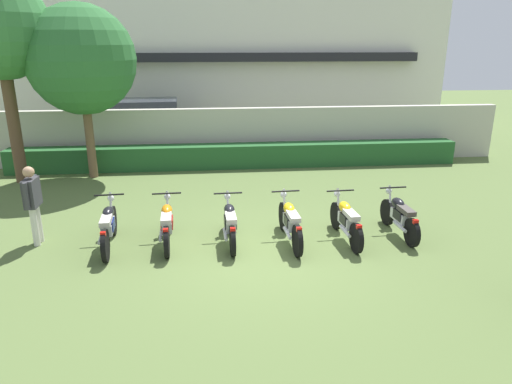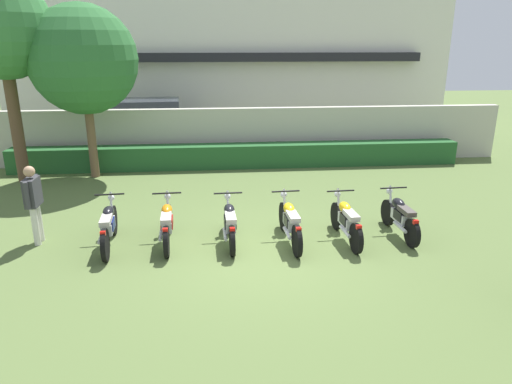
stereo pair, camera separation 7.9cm
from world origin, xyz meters
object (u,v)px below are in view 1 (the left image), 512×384
at_px(parked_car, 146,125).
at_px(motorcycle_in_row_0, 108,226).
at_px(motorcycle_in_row_2, 230,223).
at_px(motorcycle_in_row_3, 290,222).
at_px(inspector_person, 33,199).
at_px(motorcycle_in_row_1, 167,223).
at_px(motorcycle_in_row_4, 346,220).
at_px(motorcycle_in_row_5, 400,216).
at_px(tree_far_side, 81,60).

xyz_separation_m(parked_car, motorcycle_in_row_0, (0.30, -9.18, -0.48)).
height_order(motorcycle_in_row_0, motorcycle_in_row_2, motorcycle_in_row_0).
distance_m(motorcycle_in_row_0, motorcycle_in_row_3, 3.67).
bearing_deg(inspector_person, motorcycle_in_row_1, -6.46).
xyz_separation_m(motorcycle_in_row_4, motorcycle_in_row_5, (1.21, 0.15, -0.00)).
bearing_deg(motorcycle_in_row_3, motorcycle_in_row_0, 85.23).
bearing_deg(motorcycle_in_row_4, tree_far_side, 46.15).
bearing_deg(motorcycle_in_row_1, motorcycle_in_row_0, 89.30).
distance_m(parked_car, motorcycle_in_row_2, 9.63).
xyz_separation_m(motorcycle_in_row_2, inspector_person, (-3.94, 0.38, 0.52)).
height_order(motorcycle_in_row_3, motorcycle_in_row_4, motorcycle_in_row_3).
bearing_deg(motorcycle_in_row_1, motorcycle_in_row_3, -96.35).
bearing_deg(motorcycle_in_row_5, parked_car, 32.09).
bearing_deg(motorcycle_in_row_3, motorcycle_in_row_5, -89.26).
relative_size(parked_car, inspector_person, 2.81).
relative_size(parked_car, motorcycle_in_row_5, 2.55).
xyz_separation_m(tree_far_side, motorcycle_in_row_2, (3.93, -5.40, -3.03)).
bearing_deg(motorcycle_in_row_2, motorcycle_in_row_0, 87.42).
relative_size(parked_car, motorcycle_in_row_2, 2.52).
height_order(tree_far_side, motorcycle_in_row_4, tree_far_side).
xyz_separation_m(motorcycle_in_row_2, motorcycle_in_row_5, (3.62, 0.05, -0.00)).
xyz_separation_m(parked_car, motorcycle_in_row_5, (6.36, -9.18, -0.49)).
relative_size(parked_car, motorcycle_in_row_1, 2.46).
distance_m(motorcycle_in_row_1, motorcycle_in_row_4, 3.69).
distance_m(motorcycle_in_row_2, inspector_person, 3.99).
distance_m(motorcycle_in_row_0, motorcycle_in_row_5, 6.06).
xyz_separation_m(motorcycle_in_row_0, motorcycle_in_row_2, (2.43, -0.04, -0.01)).
bearing_deg(motorcycle_in_row_4, parked_car, 25.98).
xyz_separation_m(motorcycle_in_row_4, inspector_person, (-6.35, 0.48, 0.52)).
xyz_separation_m(parked_car, tree_far_side, (-1.19, -3.82, 2.54)).
bearing_deg(motorcycle_in_row_0, motorcycle_in_row_5, -94.19).
xyz_separation_m(tree_far_side, motorcycle_in_row_0, (1.50, -5.36, -3.02)).
bearing_deg(motorcycle_in_row_2, parked_car, 14.91).
distance_m(motorcycle_in_row_0, motorcycle_in_row_4, 4.85).
height_order(tree_far_side, motorcycle_in_row_2, tree_far_side).
bearing_deg(motorcycle_in_row_2, motorcycle_in_row_1, 84.97).
height_order(motorcycle_in_row_0, motorcycle_in_row_3, same).
xyz_separation_m(motorcycle_in_row_3, motorcycle_in_row_4, (1.18, -0.01, -0.01)).
xyz_separation_m(parked_car, inspector_person, (-1.20, -8.85, 0.03)).
relative_size(tree_far_side, motorcycle_in_row_2, 2.76).
bearing_deg(motorcycle_in_row_1, parked_car, 6.65).
height_order(motorcycle_in_row_0, motorcycle_in_row_5, motorcycle_in_row_0).
height_order(motorcycle_in_row_0, motorcycle_in_row_4, motorcycle_in_row_0).
bearing_deg(parked_car, inspector_person, -101.17).
bearing_deg(tree_far_side, motorcycle_in_row_5, -35.33).
relative_size(motorcycle_in_row_4, motorcycle_in_row_5, 1.03).
xyz_separation_m(parked_car, motorcycle_in_row_4, (5.15, -9.32, -0.49)).
height_order(tree_far_side, motorcycle_in_row_0, tree_far_side).
xyz_separation_m(motorcycle_in_row_5, inspector_person, (-7.56, 0.33, 0.52)).
height_order(motorcycle_in_row_3, inspector_person, inspector_person).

